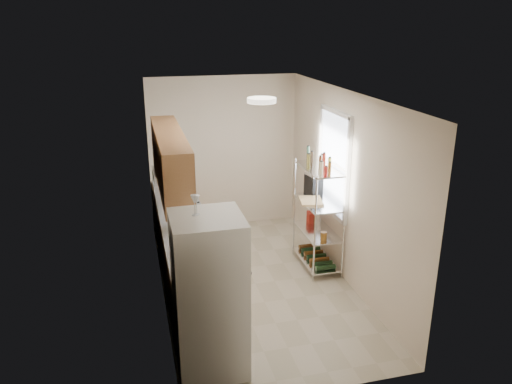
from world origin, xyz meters
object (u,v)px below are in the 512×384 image
Objects in this scene: frying_pan_large at (178,208)px; espresso_machine at (313,184)px; refrigerator at (209,295)px; cutting_board at (311,201)px; rice_cooker at (180,222)px.

espresso_machine reaches higher than frying_pan_large.
refrigerator reaches higher than cutting_board.
refrigerator is 5.95× the size of frying_pan_large.
cutting_board is at bearing 46.69° from refrigerator.
rice_cooker is 1.90m from cutting_board.
refrigerator reaches higher than frying_pan_large.
rice_cooker is at bearing -171.98° from cutting_board.
rice_cooker is 0.66× the size of cutting_board.
rice_cooker is 2.11m from espresso_machine.
refrigerator is 2.58m from cutting_board.
espresso_machine is at bearing 48.75° from refrigerator.
refrigerator reaches higher than rice_cooker.
frying_pan_large is (0.05, 0.71, -0.08)m from rice_cooker.
frying_pan_large is 0.92× the size of espresso_machine.
espresso_machine reaches higher than rice_cooker.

